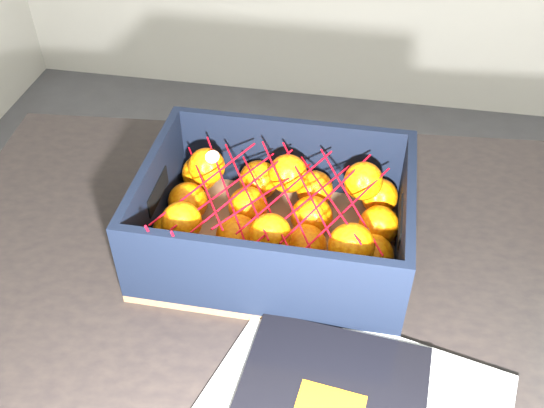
# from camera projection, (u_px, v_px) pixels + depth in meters

# --- Properties ---
(table) EXTENTS (1.26, 0.90, 0.75)m
(table) POSITION_uv_depth(u_px,v_px,m) (344.00, 348.00, 0.87)
(table) COLOR black
(table) RESTS_ON ground
(produce_crate) EXTENTS (0.36, 0.27, 0.13)m
(produce_crate) POSITION_uv_depth(u_px,v_px,m) (276.00, 225.00, 0.86)
(produce_crate) COLOR brown
(produce_crate) RESTS_ON table
(clementine_heap) EXTENTS (0.34, 0.25, 0.11)m
(clementine_heap) POSITION_uv_depth(u_px,v_px,m) (277.00, 221.00, 0.85)
(clementine_heap) COLOR #E16404
(clementine_heap) RESTS_ON produce_crate
(mesh_net) EXTENTS (0.29, 0.24, 0.09)m
(mesh_net) POSITION_uv_depth(u_px,v_px,m) (269.00, 196.00, 0.81)
(mesh_net) COLOR #B90612
(mesh_net) RESTS_ON clementine_heap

